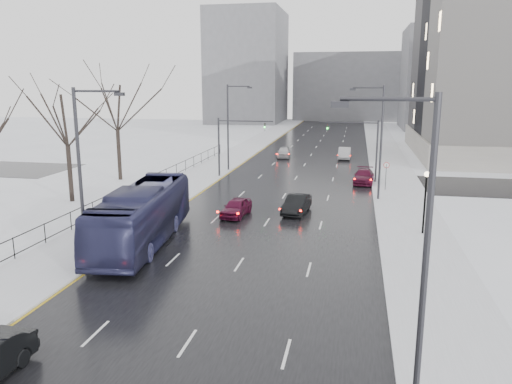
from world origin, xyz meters
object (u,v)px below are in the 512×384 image
Objects in this scene: bus at (143,215)px; sedan_center_far at (284,152)px; sedan_right_near at (297,204)px; streetlight_l_far at (230,123)px; streetlight_l_near at (83,170)px; mast_signal_right at (366,143)px; sedan_right_distant at (345,153)px; streetlight_r_mid at (379,137)px; tree_park_e at (121,181)px; no_uturn_sign at (386,168)px; mast_signal_left at (228,140)px; lamppost_r_mid at (425,193)px; sedan_center_near at (236,207)px; tree_park_d at (72,202)px; streetlight_r_near at (418,247)px; sedan_right_far at (364,176)px.

bus reaches higher than sedan_center_far.
streetlight_l_far is at bearing 126.15° from sedan_right_near.
mast_signal_right is at bearing 61.04° from streetlight_l_near.
bus is 2.88× the size of sedan_right_distant.
bus reaches higher than sedan_right_distant.
tree_park_e is at bearing 171.37° from streetlight_r_mid.
mast_signal_left is at bearing 166.40° from no_uturn_sign.
lamppost_r_mid is at bearing -48.94° from streetlight_l_far.
streetlight_l_near reaches higher than sedan_center_near.
streetlight_r_near is (25.97, -24.00, 5.62)m from tree_park_d.
lamppost_r_mid reaches higher than sedan_right_near.
no_uturn_sign is 0.61× the size of sedan_right_near.
no_uturn_sign is at bearing 88.26° from streetlight_r_near.
streetlight_r_mid and streetlight_l_near have the same top height.
sedan_center_near is at bearing -119.19° from sedan_right_far.
streetlight_l_far is (9.63, 18.00, 5.62)m from tree_park_d.
mast_signal_right is at bearing 8.90° from tree_park_e.
streetlight_r_mid is at bearing -104.48° from no_uturn_sign.
streetlight_l_near is at bearing -129.24° from streetlight_r_mid.
bus is at bearing -99.49° from sedan_center_far.
streetlight_r_mid is 2.15× the size of sedan_right_distant.
sedan_right_far reaches higher than sedan_center_near.
tree_park_e is 1.01× the size of bus.
sedan_center_far is at bearing -177.32° from sedan_right_distant.
tree_park_e is at bearing -171.10° from mast_signal_right.
bus is at bearing -118.12° from sedan_right_far.
mast_signal_left reaches higher than lamppost_r_mid.
streetlight_r_near is 34.18m from no_uturn_sign.
sedan_center_near is at bearing -151.48° from sedan_right_near.
sedan_right_near is at bearing 155.87° from lamppost_r_mid.
no_uturn_sign is (27.40, 0.00, 2.30)m from tree_park_e.
tree_park_d is 0.93× the size of bus.
no_uturn_sign is 0.55× the size of sedan_right_far.
sedan_right_near is 30.17m from sedan_center_far.
tree_park_d is 27.24m from streetlight_r_mid.
no_uturn_sign is 25.22m from bus.
streetlight_r_near is 2.05× the size of sedan_right_far.
tree_park_d is at bearing 137.25° from streetlight_r_near.
streetlight_l_near reaches higher than no_uturn_sign.
bus is at bearing -89.20° from mast_signal_left.
streetlight_r_near is at bearing -68.75° from streetlight_l_far.
mast_signal_left is at bearing 130.35° from sedan_right_near.
tree_park_d is 0.93× the size of tree_park_e.
streetlight_l_near reaches higher than tree_park_d.
sedan_center_near is (5.50, 12.32, -4.88)m from streetlight_l_near.
mast_signal_left reaches higher than sedan_center_near.
mast_signal_right is at bearing 29.12° from tree_park_d.
lamppost_r_mid is 14.03m from sedan_center_near.
tree_park_e is 26.61m from streetlight_l_near.
tree_park_d is at bearing -118.15° from streetlight_l_far.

